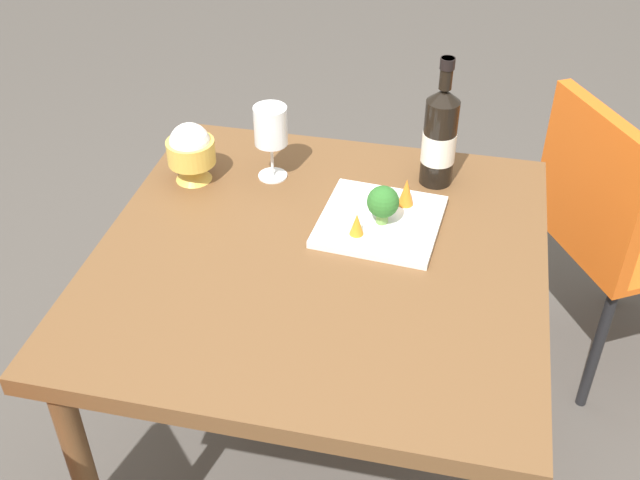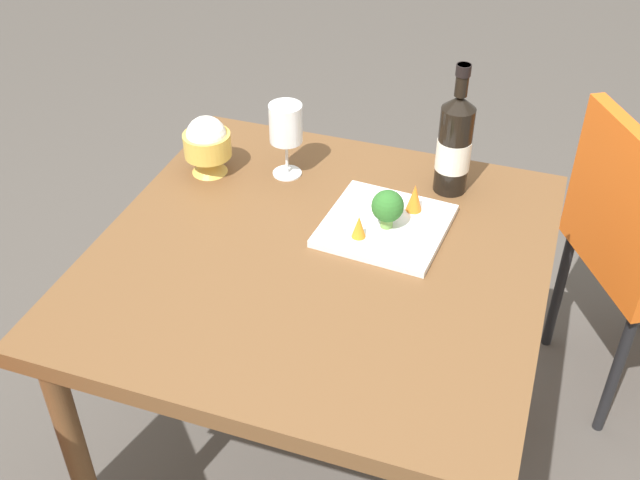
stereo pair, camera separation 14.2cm
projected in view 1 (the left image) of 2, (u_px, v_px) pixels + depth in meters
ground_plane at (320, 476)px, 2.03m from camera, size 8.00×8.00×0.00m
dining_table at (320, 284)px, 1.63m from camera, size 0.91×0.91×0.75m
chair_by_wall at (607, 218)px, 2.05m from camera, size 0.55×0.55×0.85m
wine_bottle at (440, 136)px, 1.71m from camera, size 0.08×0.08×0.30m
wine_glass at (271, 128)px, 1.72m from camera, size 0.08×0.08×0.18m
rice_bowl at (191, 151)px, 1.75m from camera, size 0.11×0.11×0.14m
serving_plate at (380, 221)px, 1.64m from camera, size 0.27×0.27×0.02m
broccoli_floret at (383, 203)px, 1.60m from camera, size 0.07×0.07×0.09m
carrot_garnish_left at (357, 224)px, 1.58m from camera, size 0.03×0.03×0.05m
carrot_garnish_right at (406, 192)px, 1.66m from camera, size 0.03×0.03×0.06m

